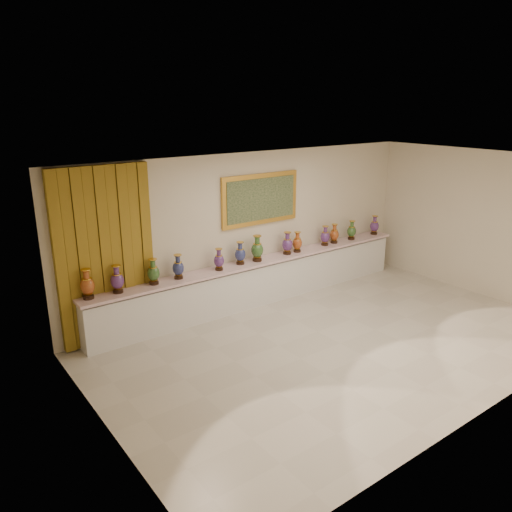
{
  "coord_description": "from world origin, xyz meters",
  "views": [
    {
      "loc": [
        -5.68,
        -5.26,
        3.93
      ],
      "look_at": [
        -0.51,
        1.7,
        1.22
      ],
      "focal_mm": 35.0,
      "sensor_mm": 36.0,
      "label": 1
    }
  ],
  "objects_px": {
    "vase_0": "(87,285)",
    "vase_1": "(117,280)",
    "counter": "(260,282)",
    "vase_2": "(153,273)"
  },
  "relations": [
    {
      "from": "counter",
      "to": "vase_0",
      "type": "distance_m",
      "value": 3.49
    },
    {
      "from": "vase_0",
      "to": "vase_2",
      "type": "relative_size",
      "value": 1.09
    },
    {
      "from": "vase_0",
      "to": "counter",
      "type": "bearing_deg",
      "value": -0.25
    },
    {
      "from": "vase_1",
      "to": "counter",
      "type": "bearing_deg",
      "value": 0.28
    },
    {
      "from": "vase_0",
      "to": "vase_2",
      "type": "distance_m",
      "value": 1.13
    },
    {
      "from": "counter",
      "to": "vase_2",
      "type": "bearing_deg",
      "value": -179.81
    },
    {
      "from": "vase_0",
      "to": "vase_1",
      "type": "height_order",
      "value": "vase_0"
    },
    {
      "from": "counter",
      "to": "vase_1",
      "type": "xyz_separation_m",
      "value": [
        -2.94,
        -0.01,
        0.68
      ]
    },
    {
      "from": "vase_2",
      "to": "vase_1",
      "type": "bearing_deg",
      "value": -179.42
    },
    {
      "from": "counter",
      "to": "vase_0",
      "type": "xyz_separation_m",
      "value": [
        -3.42,
        0.01,
        0.69
      ]
    }
  ]
}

